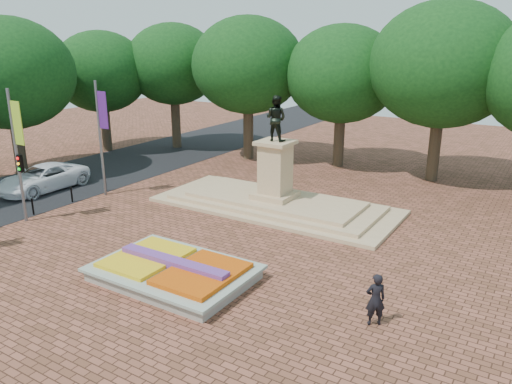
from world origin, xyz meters
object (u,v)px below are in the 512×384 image
at_px(flower_bed, 174,271).
at_px(pedestrian, 375,299).
at_px(van, 43,178).
at_px(monument, 275,193).

bearing_deg(flower_bed, pedestrian, 7.74).
height_order(van, pedestrian, pedestrian).
height_order(flower_bed, monument, monument).
bearing_deg(van, flower_bed, -18.86).
bearing_deg(pedestrian, van, -45.85).
xyz_separation_m(flower_bed, pedestrian, (7.97, 1.08, 0.57)).
relative_size(flower_bed, pedestrian, 3.33).
distance_m(van, pedestrian, 23.63).
bearing_deg(monument, pedestrian, -44.73).
height_order(flower_bed, pedestrian, pedestrian).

